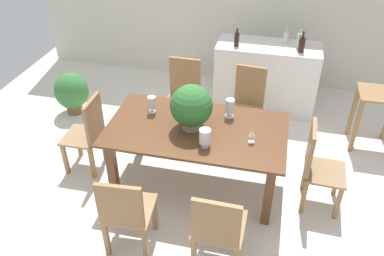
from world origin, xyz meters
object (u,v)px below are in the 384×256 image
at_px(chair_foot_end, 317,164).
at_px(crystal_vase_center_near, 152,103).
at_px(wine_glass, 252,134).
at_px(wine_bottle_tall, 286,38).
at_px(crystal_vase_left, 230,107).
at_px(kitchen_counter, 266,77).
at_px(flower_centerpiece, 191,106).
at_px(crystal_vase_right, 205,137).
at_px(wine_bottle_green, 237,39).
at_px(wine_bottle_amber, 302,44).
at_px(wine_bottle_dark, 299,41).
at_px(side_table, 377,109).
at_px(chair_far_right, 248,102).
at_px(chair_far_left, 183,93).
at_px(chair_near_right, 218,228).
at_px(dining_table, 196,138).
at_px(chair_near_left, 125,211).
at_px(potted_plant_floor, 72,92).
at_px(chair_head_end, 89,131).

xyz_separation_m(chair_foot_end, crystal_vase_center_near, (-1.80, 0.18, 0.36)).
height_order(wine_glass, wine_bottle_tall, wine_bottle_tall).
xyz_separation_m(crystal_vase_left, wine_glass, (0.28, -0.41, -0.02)).
height_order(wine_glass, kitchen_counter, kitchen_counter).
height_order(flower_centerpiece, crystal_vase_right, flower_centerpiece).
relative_size(wine_bottle_tall, wine_bottle_green, 0.91).
bearing_deg(wine_bottle_amber, crystal_vase_left, -116.18).
relative_size(kitchen_counter, wine_bottle_amber, 5.10).
distance_m(wine_bottle_dark, side_table, 1.32).
xyz_separation_m(chair_far_right, chair_far_left, (-0.85, 0.01, 0.00)).
bearing_deg(chair_near_right, chair_far_right, -89.37).
distance_m(chair_far_left, flower_centerpiece, 1.22).
bearing_deg(chair_far_right, dining_table, -107.13).
height_order(chair_near_left, potted_plant_floor, chair_near_left).
xyz_separation_m(crystal_vase_center_near, wine_bottle_green, (0.70, 1.55, 0.18)).
height_order(chair_head_end, chair_near_right, chair_head_end).
bearing_deg(dining_table, chair_far_right, 67.61).
xyz_separation_m(chair_head_end, crystal_vase_right, (1.40, -0.29, 0.37)).
relative_size(chair_head_end, crystal_vase_right, 4.77).
bearing_deg(crystal_vase_center_near, crystal_vase_right, -34.58).
distance_m(chair_head_end, chair_far_left, 1.35).
bearing_deg(crystal_vase_right, kitchen_counter, 78.25).
xyz_separation_m(dining_table, chair_near_left, (-0.41, -1.04, -0.14)).
distance_m(chair_foot_end, wine_bottle_dark, 1.96).
bearing_deg(crystal_vase_right, side_table, 39.31).
height_order(dining_table, wine_bottle_green, wine_bottle_green).
bearing_deg(chair_near_right, chair_foot_end, -127.72).
relative_size(chair_far_right, wine_bottle_dark, 3.93).
xyz_separation_m(flower_centerpiece, wine_bottle_dark, (1.03, 1.87, 0.05)).
height_order(chair_near_right, chair_far_left, chair_far_left).
bearing_deg(chair_near_right, kitchen_counter, -92.52).
relative_size(flower_centerpiece, crystal_vase_center_near, 2.49).
xyz_separation_m(chair_far_right, wine_bottle_green, (-0.27, 0.69, 0.54)).
distance_m(chair_near_right, wine_bottle_green, 2.85).
relative_size(crystal_vase_right, wine_bottle_dark, 0.79).
distance_m(chair_near_left, potted_plant_floor, 2.68).
bearing_deg(chair_near_left, crystal_vase_right, -131.10).
relative_size(crystal_vase_center_near, wine_bottle_tall, 0.87).
distance_m(chair_foot_end, wine_glass, 0.77).
height_order(chair_far_left, kitchen_counter, chair_far_left).
bearing_deg(wine_bottle_green, chair_far_left, -130.36).
bearing_deg(crystal_vase_left, chair_far_right, 79.99).
bearing_deg(wine_bottle_amber, chair_near_right, -101.96).
distance_m(chair_head_end, wine_bottle_green, 2.30).
height_order(crystal_vase_left, wine_bottle_tall, wine_bottle_tall).
xyz_separation_m(wine_glass, potted_plant_floor, (-2.63, 1.19, -0.54)).
relative_size(dining_table, crystal_vase_right, 9.41).
xyz_separation_m(chair_near_left, chair_far_right, (0.84, 2.08, 0.03)).
xyz_separation_m(dining_table, chair_foot_end, (1.26, 0.00, -0.12)).
bearing_deg(kitchen_counter, wine_bottle_tall, 28.48).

